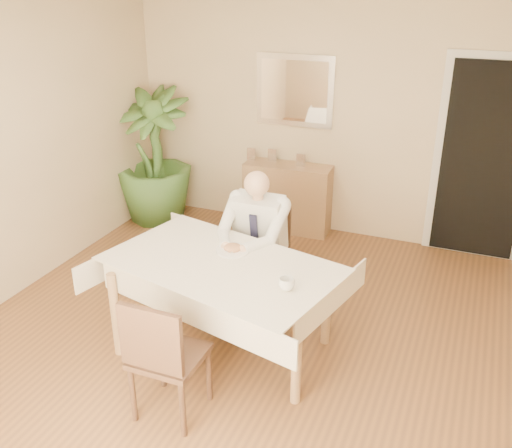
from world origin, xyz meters
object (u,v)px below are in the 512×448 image
at_px(chair_far, 265,249).
at_px(coffee_mug, 287,284).
at_px(sideboard, 287,198).
at_px(seated_man, 252,238).
at_px(dining_table, 222,273).
at_px(potted_palm, 154,157).
at_px(chair_near, 162,354).

relative_size(chair_far, coffee_mug, 7.67).
height_order(chair_far, sideboard, chair_far).
relative_size(chair_far, seated_man, 0.67).
distance_m(coffee_mug, sideboard, 2.66).
bearing_deg(dining_table, potted_palm, 145.48).
xyz_separation_m(dining_table, sideboard, (-0.29, 2.31, -0.28)).
height_order(chair_far, potted_palm, potted_palm).
bearing_deg(dining_table, seated_man, 103.47).
bearing_deg(sideboard, chair_near, -87.54).
distance_m(dining_table, potted_palm, 2.71).
bearing_deg(seated_man, potted_palm, 141.93).
relative_size(coffee_mug, potted_palm, 0.07).
bearing_deg(dining_table, coffee_mug, -3.54).
bearing_deg(seated_man, sideboard, 99.57).
xyz_separation_m(chair_near, seated_man, (0.02, 1.43, 0.18)).
height_order(coffee_mug, sideboard, coffee_mug).
xyz_separation_m(sideboard, potted_palm, (-1.52, -0.30, 0.39)).
height_order(dining_table, coffee_mug, coffee_mug).
bearing_deg(chair_near, potted_palm, 121.90).
bearing_deg(chair_near, coffee_mug, 47.94).
bearing_deg(seated_man, chair_far, 90.00).
xyz_separation_m(seated_man, potted_palm, (-1.81, 1.42, 0.08)).
bearing_deg(dining_table, chair_far, 103.47).
bearing_deg(potted_palm, chair_near, -57.84).
relative_size(chair_far, sideboard, 0.87).
bearing_deg(sideboard, potted_palm, -171.33).
height_order(chair_far, seated_man, seated_man).
bearing_deg(chair_near, dining_table, 88.24).
bearing_deg(chair_far, seated_man, -94.60).
height_order(coffee_mug, potted_palm, potted_palm).
distance_m(coffee_mug, potted_palm, 3.24).
relative_size(sideboard, potted_palm, 0.62).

